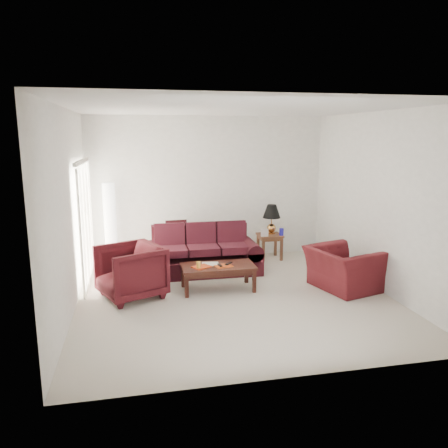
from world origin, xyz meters
The scene contains 19 objects.
floor centered at (0.00, 0.00, 0.00)m, with size 5.00×5.00×0.00m, color beige.
blinds centered at (-2.42, 1.30, 1.08)m, with size 0.10×2.00×2.16m, color silver.
sofa centered at (-0.32, 1.35, 0.45)m, with size 2.19×0.95×0.90m, color black, non-canonical shape.
throw_pillow centered at (-0.73, 2.07, 0.71)m, with size 0.42×0.12×0.42m, color black.
end_table centered at (1.25, 2.06, 0.27)m, with size 0.49×0.49×0.53m, color brown, non-canonical shape.
table_lamp centered at (1.30, 2.12, 0.85)m, with size 0.38×0.38×0.63m, color #C4823D, non-canonical shape.
clock centered at (1.08, 1.90, 0.61)m, with size 0.15×0.05×0.15m, color white.
blue_canister centered at (1.46, 1.93, 0.61)m, with size 0.09×0.09×0.15m, color #1B1694.
picture_frame centered at (1.14, 2.18, 0.62)m, with size 0.14×0.02×0.17m, color silver.
floor_lamp centered at (-2.04, 2.20, 0.85)m, with size 0.28×0.28×1.70m, color silver, non-canonical shape.
armchair_left centered at (-1.66, 0.33, 0.43)m, with size 0.93×0.95×0.87m, color #3D0E13.
armchair_right centered at (1.90, 0.01, 0.36)m, with size 1.10×0.96×0.71m, color #481015.
coffee_table centered at (-0.20, 0.39, 0.22)m, with size 1.24×0.62×0.44m, color black, non-canonical shape.
magazine_red centered at (-0.49, 0.33, 0.44)m, with size 0.29×0.21×0.02m, color #B73612.
magazine_white centered at (-0.32, 0.46, 0.44)m, with size 0.28×0.21×0.02m, color beige.
magazine_orange centered at (-0.12, 0.31, 0.44)m, with size 0.28×0.21×0.02m, color #BB4516.
remote_a centered at (-0.19, 0.30, 0.46)m, with size 0.04×0.15×0.02m, color black.
remote_b centered at (-0.02, 0.36, 0.46)m, with size 0.05×0.17×0.02m, color black.
yellow_glass centered at (-0.55, 0.26, 0.50)m, with size 0.07×0.07×0.12m, color gold.
Camera 1 is at (-1.55, -6.60, 2.60)m, focal length 35.00 mm.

